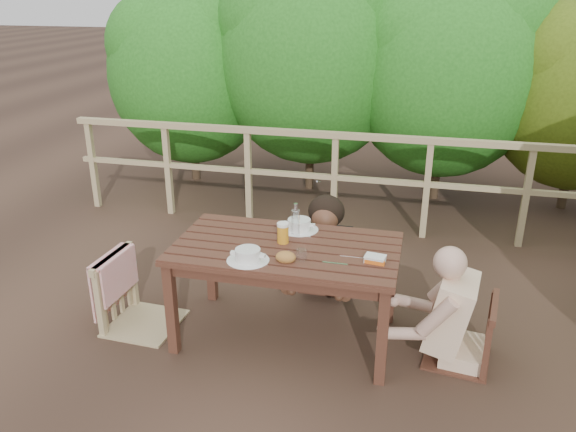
% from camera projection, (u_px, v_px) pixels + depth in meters
% --- Properties ---
extents(ground, '(60.00, 60.00, 0.00)m').
position_uv_depth(ground, '(286.00, 335.00, 4.06)').
color(ground, '#452F23').
rests_on(ground, ground).
extents(table, '(1.50, 0.84, 0.69)m').
position_uv_depth(table, '(286.00, 293.00, 3.93)').
color(table, '#3E2217').
rests_on(table, ground).
extents(chair_left, '(0.53, 0.53, 1.01)m').
position_uv_depth(chair_left, '(139.00, 263.00, 4.00)').
color(chair_left, tan).
rests_on(chair_left, ground).
extents(chair_far, '(0.42, 0.42, 0.83)m').
position_uv_depth(chair_far, '(328.00, 239.00, 4.60)').
color(chair_far, '#3E2217').
rests_on(chair_far, ground).
extents(chair_right, '(0.49, 0.49, 0.87)m').
position_uv_depth(chair_right, '(464.00, 302.00, 3.65)').
color(chair_right, '#3E2217').
rests_on(chair_right, ground).
extents(woman, '(0.52, 0.63, 1.27)m').
position_uv_depth(woman, '(330.00, 213.00, 4.53)').
color(woman, black).
rests_on(woman, ground).
extents(diner_right, '(0.72, 0.61, 1.31)m').
position_uv_depth(diner_right, '(473.00, 272.00, 3.56)').
color(diner_right, beige).
rests_on(diner_right, ground).
extents(railing, '(5.60, 0.10, 1.01)m').
position_uv_depth(railing, '(334.00, 182.00, 5.67)').
color(railing, tan).
rests_on(railing, ground).
extents(hedge_row, '(6.60, 1.60, 3.80)m').
position_uv_depth(hedge_row, '(393.00, 28.00, 6.14)').
color(hedge_row, '#216119').
rests_on(hedge_row, ground).
extents(soup_near, '(0.27, 0.27, 0.09)m').
position_uv_depth(soup_near, '(248.00, 256.00, 3.58)').
color(soup_near, white).
rests_on(soup_near, table).
extents(soup_far, '(0.27, 0.27, 0.09)m').
position_uv_depth(soup_far, '(299.00, 225.00, 4.03)').
color(soup_far, white).
rests_on(soup_far, table).
extents(bread_roll, '(0.13, 0.10, 0.08)m').
position_uv_depth(bread_roll, '(286.00, 257.00, 3.57)').
color(bread_roll, '#AD6128').
rests_on(bread_roll, table).
extents(beer_glass, '(0.08, 0.08, 0.16)m').
position_uv_depth(beer_glass, '(283.00, 234.00, 3.81)').
color(beer_glass, orange).
rests_on(beer_glass, table).
extents(bottle, '(0.06, 0.06, 0.25)m').
position_uv_depth(bottle, '(296.00, 221.00, 3.90)').
color(bottle, silver).
rests_on(bottle, table).
extents(tumbler, '(0.07, 0.07, 0.08)m').
position_uv_depth(tumbler, '(302.00, 256.00, 3.59)').
color(tumbler, silver).
rests_on(tumbler, table).
extents(butter_tub, '(0.14, 0.11, 0.06)m').
position_uv_depth(butter_tub, '(375.00, 260.00, 3.56)').
color(butter_tub, white).
rests_on(butter_tub, table).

